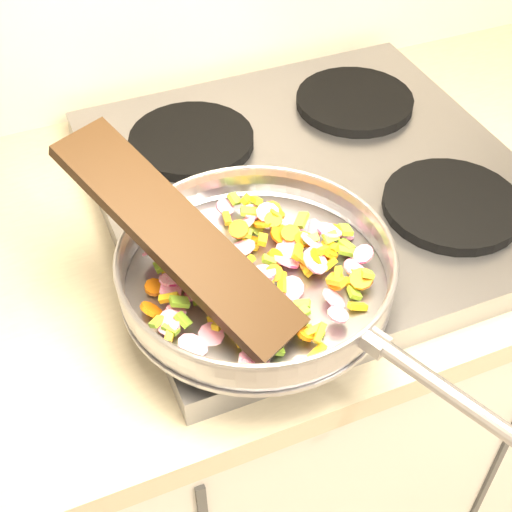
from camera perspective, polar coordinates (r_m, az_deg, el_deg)
name	(u,v)px	position (r m, az deg, el deg)	size (l,w,h in m)	color
cooktop	(314,186)	(1.06, 4.65, 5.62)	(0.60, 0.60, 0.04)	#939399
grate_fl	(264,261)	(0.90, 0.64, -0.38)	(0.19, 0.19, 0.02)	black
grate_fr	(452,205)	(1.01, 15.41, 3.97)	(0.19, 0.19, 0.02)	black
grate_bl	(192,140)	(1.10, -5.18, 9.22)	(0.19, 0.19, 0.02)	black
grate_br	(355,101)	(1.20, 7.89, 12.18)	(0.19, 0.19, 0.02)	black
saute_pan	(257,268)	(0.84, 0.11, -0.93)	(0.36, 0.51, 0.05)	#9E9EA5
vegetable_heap	(258,268)	(0.85, 0.19, -0.96)	(0.30, 0.28, 0.05)	gold
wooden_spatula	(177,235)	(0.80, -6.35, 1.66)	(0.34, 0.08, 0.02)	black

